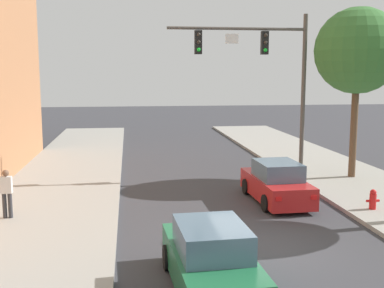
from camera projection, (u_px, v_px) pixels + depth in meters
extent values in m
plane|color=#38383D|center=(258.00, 248.00, 13.63)|extent=(120.00, 120.00, 0.00)
cube|color=#99968E|center=(21.00, 257.00, 12.77)|extent=(5.00, 60.00, 0.15)
cylinder|color=#514C47|center=(303.00, 96.00, 22.52)|extent=(0.20, 0.20, 7.50)
cylinder|color=#514C47|center=(237.00, 29.00, 21.65)|extent=(6.42, 0.14, 0.14)
cube|color=black|center=(265.00, 43.00, 21.91)|extent=(0.32, 0.28, 1.05)
sphere|color=#2D2823|center=(266.00, 35.00, 21.72)|extent=(0.18, 0.18, 0.18)
sphere|color=#2D2823|center=(266.00, 43.00, 21.77)|extent=(0.18, 0.18, 0.18)
sphere|color=green|center=(265.00, 50.00, 21.81)|extent=(0.18, 0.18, 0.18)
cube|color=black|center=(198.00, 42.00, 21.51)|extent=(0.32, 0.28, 1.05)
sphere|color=#2D2823|center=(199.00, 35.00, 21.32)|extent=(0.18, 0.18, 0.18)
sphere|color=#2D2823|center=(199.00, 42.00, 21.36)|extent=(0.18, 0.18, 0.18)
sphere|color=green|center=(199.00, 50.00, 21.41)|extent=(0.18, 0.18, 0.18)
cube|color=white|center=(232.00, 39.00, 21.67)|extent=(0.60, 0.03, 0.44)
cube|color=#B21E1E|center=(276.00, 187.00, 18.55)|extent=(1.83, 4.25, 0.80)
cube|color=slate|center=(278.00, 170.00, 18.30)|extent=(1.56, 2.04, 0.64)
cylinder|color=black|center=(246.00, 187.00, 19.73)|extent=(0.24, 0.65, 0.64)
cylinder|color=black|center=(284.00, 185.00, 19.98)|extent=(0.24, 0.65, 0.64)
cylinder|color=black|center=(266.00, 203.00, 17.18)|extent=(0.24, 0.65, 0.64)
cylinder|color=black|center=(309.00, 201.00, 17.44)|extent=(0.24, 0.65, 0.64)
cube|color=red|center=(279.00, 199.00, 16.36)|extent=(0.20, 0.05, 0.14)
cube|color=red|center=(314.00, 198.00, 16.56)|extent=(0.20, 0.05, 0.14)
cube|color=#1E663D|center=(210.00, 266.00, 10.97)|extent=(1.89, 4.27, 0.80)
cube|color=slate|center=(212.00, 238.00, 10.72)|extent=(1.59, 2.07, 0.64)
cylinder|color=black|center=(168.00, 257.00, 12.14)|extent=(0.25, 0.65, 0.64)
cylinder|color=black|center=(230.00, 253.00, 12.42)|extent=(0.25, 0.65, 0.64)
cylinder|color=#333338|center=(5.00, 206.00, 15.96)|extent=(0.14, 0.14, 0.85)
cylinder|color=#333338|center=(10.00, 205.00, 15.98)|extent=(0.14, 0.14, 0.85)
cube|color=silver|center=(6.00, 185.00, 15.86)|extent=(0.36, 0.22, 0.56)
sphere|color=brown|center=(6.00, 173.00, 15.80)|extent=(0.22, 0.22, 0.22)
cylinder|color=red|center=(373.00, 202.00, 17.02)|extent=(0.24, 0.24, 0.55)
sphere|color=red|center=(373.00, 192.00, 16.97)|extent=(0.22, 0.22, 0.22)
cylinder|color=red|center=(368.00, 201.00, 16.99)|extent=(0.12, 0.09, 0.09)
cylinder|color=red|center=(378.00, 201.00, 17.04)|extent=(0.12, 0.09, 0.09)
cylinder|color=brown|center=(354.00, 131.00, 22.12)|extent=(0.32, 0.32, 4.35)
sphere|color=#387033|center=(358.00, 51.00, 21.59)|extent=(3.89, 3.89, 3.89)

